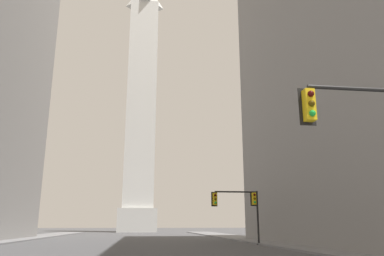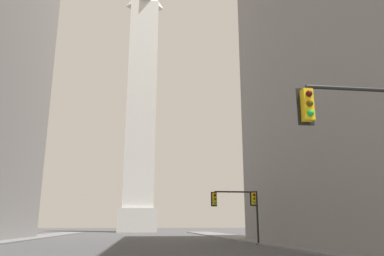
% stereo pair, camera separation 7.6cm
% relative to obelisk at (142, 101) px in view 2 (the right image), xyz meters
% --- Properties ---
extents(sidewalk_right, '(5.00, 107.96, 0.15)m').
position_rel_obelisk_xyz_m(sidewalk_right, '(13.90, -57.58, -32.53)').
color(sidewalk_right, slate).
rests_on(sidewalk_right, ground_plane).
extents(obelisk, '(9.12, 9.12, 67.90)m').
position_rel_obelisk_xyz_m(obelisk, '(0.00, 0.00, 0.00)').
color(obelisk, silver).
rests_on(obelisk, ground_plane).
extents(traffic_light_mid_right, '(4.49, 0.52, 4.80)m').
position_rel_obelisk_xyz_m(traffic_light_mid_right, '(10.01, -58.48, -28.97)').
color(traffic_light_mid_right, black).
rests_on(traffic_light_mid_right, ground_plane).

